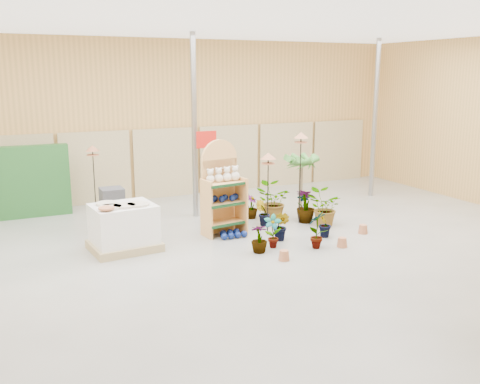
% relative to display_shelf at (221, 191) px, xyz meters
% --- Properties ---
extents(room, '(15.20, 12.10, 4.70)m').
position_rel_display_shelf_xyz_m(room, '(-0.01, -0.96, 1.25)').
color(room, gray).
rests_on(room, ground).
extents(display_shelf, '(0.96, 0.68, 2.12)m').
position_rel_display_shelf_xyz_m(display_shelf, '(0.00, 0.00, 0.00)').
color(display_shelf, tan).
rests_on(display_shelf, ground).
extents(teddy_bears, '(0.78, 0.21, 0.33)m').
position_rel_display_shelf_xyz_m(teddy_bears, '(0.03, -0.10, 0.37)').
color(teddy_bears, silver).
rests_on(teddy_bears, display_shelf).
extents(gazing_balls_shelf, '(0.78, 0.27, 0.15)m').
position_rel_display_shelf_xyz_m(gazing_balls_shelf, '(0.00, -0.12, -0.13)').
color(gazing_balls_shelf, '#0A1A57').
rests_on(gazing_balls_shelf, display_shelf).
extents(gazing_balls_floor, '(0.63, 0.39, 0.15)m').
position_rel_display_shelf_xyz_m(gazing_balls_floor, '(0.09, -0.41, -0.89)').
color(gazing_balls_floor, '#0A1A57').
rests_on(gazing_balls_floor, ground).
extents(pallet_stack, '(1.43, 1.23, 0.99)m').
position_rel_display_shelf_xyz_m(pallet_stack, '(-2.26, -0.23, -0.50)').
color(pallet_stack, tan).
rests_on(pallet_stack, ground).
extents(charcoal_planters, '(0.50, 0.50, 1.00)m').
position_rel_display_shelf_xyz_m(charcoal_planters, '(-2.18, 1.22, -0.47)').
color(charcoal_planters, '#2D2E31').
rests_on(charcoal_planters, ground).
extents(trellis_stock, '(2.00, 0.30, 1.80)m').
position_rel_display_shelf_xyz_m(trellis_stock, '(-3.81, 3.33, -0.07)').
color(trellis_stock, '#205522').
rests_on(trellis_stock, ground).
extents(offer_sign, '(0.50, 0.08, 2.20)m').
position_rel_display_shelf_xyz_m(offer_sign, '(0.09, 1.11, 0.60)').
color(offer_sign, gray).
rests_on(offer_sign, ground).
extents(bird_table_front, '(0.34, 0.34, 1.85)m').
position_rel_display_shelf_xyz_m(bird_table_front, '(0.89, -0.53, 0.75)').
color(bird_table_front, black).
rests_on(bird_table_front, ground).
extents(bird_table_right, '(0.34, 0.34, 2.20)m').
position_rel_display_shelf_xyz_m(bird_table_right, '(2.02, -0.03, 1.08)').
color(bird_table_right, black).
rests_on(bird_table_right, ground).
extents(bird_table_back, '(0.34, 0.34, 1.82)m').
position_rel_display_shelf_xyz_m(bird_table_back, '(-2.33, 2.55, 0.72)').
color(bird_table_back, black).
rests_on(bird_table_back, ground).
extents(palm, '(0.70, 0.70, 1.63)m').
position_rel_display_shelf_xyz_m(palm, '(2.51, 0.73, 0.41)').
color(palm, brown).
rests_on(palm, ground).
extents(potted_plant_0, '(0.45, 0.41, 0.70)m').
position_rel_display_shelf_xyz_m(potted_plant_0, '(0.55, -1.40, -0.62)').
color(potted_plant_0, '#3D7B2F').
rests_on(potted_plant_0, ground).
extents(potted_plant_1, '(0.43, 0.46, 0.65)m').
position_rel_display_shelf_xyz_m(potted_plant_1, '(0.95, -1.07, -0.64)').
color(potted_plant_1, '#3D7B2F').
rests_on(potted_plant_1, ground).
extents(potted_plant_3, '(0.65, 0.65, 0.82)m').
position_rel_display_shelf_xyz_m(potted_plant_3, '(2.20, -0.03, -0.56)').
color(potted_plant_3, '#3D7B2F').
rests_on(potted_plant_3, ground).
extents(potted_plant_4, '(0.41, 0.39, 0.65)m').
position_rel_display_shelf_xyz_m(potted_plant_4, '(2.35, 0.32, -0.64)').
color(potted_plant_4, '#3D7B2F').
rests_on(potted_plant_4, ground).
extents(potted_plant_5, '(0.40, 0.36, 0.62)m').
position_rel_display_shelf_xyz_m(potted_plant_5, '(1.13, 0.15, -0.66)').
color(potted_plant_5, '#3D7B2F').
rests_on(potted_plant_5, ground).
extents(potted_plant_6, '(1.12, 1.11, 0.94)m').
position_rel_display_shelf_xyz_m(potted_plant_6, '(1.53, 0.47, -0.50)').
color(potted_plant_6, '#3D7B2F').
rests_on(potted_plant_6, ground).
extents(potted_plant_7, '(0.42, 0.42, 0.58)m').
position_rel_display_shelf_xyz_m(potted_plant_7, '(0.16, -1.56, -0.68)').
color(potted_plant_7, '#3D7B2F').
rests_on(potted_plant_7, ground).
extents(potted_plant_8, '(0.49, 0.41, 0.80)m').
position_rel_display_shelf_xyz_m(potted_plant_8, '(1.37, -1.80, -0.57)').
color(potted_plant_8, '#3D7B2F').
rests_on(potted_plant_8, ground).
extents(potted_plant_9, '(0.43, 0.42, 0.60)m').
position_rel_display_shelf_xyz_m(potted_plant_9, '(1.91, -1.27, -0.67)').
color(potted_plant_9, '#3D7B2F').
rests_on(potted_plant_9, ground).
extents(potted_plant_10, '(1.04, 1.03, 0.88)m').
position_rel_display_shelf_xyz_m(potted_plant_10, '(2.41, -0.47, -0.53)').
color(potted_plant_10, '#3D7B2F').
rests_on(potted_plant_10, ground).
extents(potted_plant_11, '(0.46, 0.46, 0.59)m').
position_rel_display_shelf_xyz_m(potted_plant_11, '(1.16, 0.85, -0.67)').
color(potted_plant_11, '#3D7B2F').
rests_on(potted_plant_11, ground).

